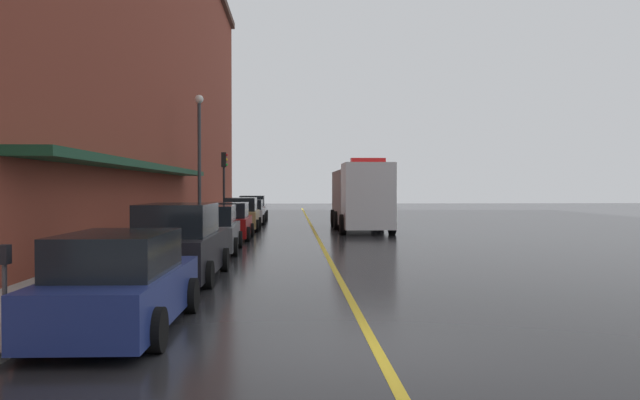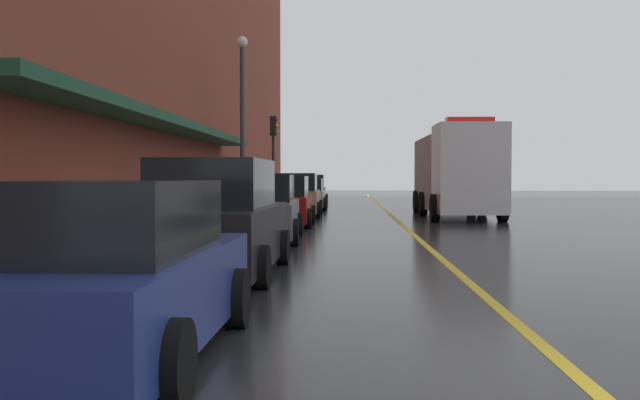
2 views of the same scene
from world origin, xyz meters
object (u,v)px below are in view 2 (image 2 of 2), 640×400
Objects in this scene: parked_car_3 at (281,203)px; street_lamp_left at (242,106)px; parking_meter_2 at (270,189)px; traffic_light_near at (273,144)px; parked_car_0 at (113,276)px; parked_car_1 at (217,222)px; parked_car_2 at (262,210)px; parked_car_5 at (306,195)px; parking_meter_0 at (237,195)px; box_truck at (455,173)px; parked_car_4 at (296,196)px; parked_car_6 at (309,191)px.

street_lamp_left reaches higher than parked_car_3.
parking_meter_2 is 2.40m from traffic_light_near.
parked_car_1 is (-0.07, 5.56, 0.13)m from parked_car_0.
parked_car_2 reaches higher than parked_car_3.
parked_car_5 is 12.97m from parking_meter_0.
street_lamp_left is (-8.48, -1.30, 2.61)m from box_truck.
parked_car_2 is 1.11× the size of parked_car_4.
parked_car_3 is 8.96m from parking_meter_2.
parked_car_5 is 3.35m from traffic_light_near.
parked_car_2 is at bearing 179.95° from parked_car_3.
parked_car_6 reaches higher than parked_car_0.
parking_meter_0 is (-7.88, -6.79, -0.73)m from box_truck.
parked_car_3 is at bearing 1.04° from parked_car_1.
parked_car_4 is 0.46× the size of box_truck.
parked_car_0 is 0.93× the size of parked_car_2.
parked_car_4 reaches higher than parked_car_5.
parked_car_1 is at bearing 178.39° from parked_car_2.
parking_meter_2 is 5.54m from street_lamp_left.
parking_meter_0 is (-1.34, 10.97, 0.18)m from parked_car_1.
parked_car_3 is at bearing 179.23° from parked_car_6.
parking_meter_0 is at bearing 168.20° from parked_car_4.
parked_car_2 is at bearing 1.08° from parked_car_0.
parked_car_4 is (0.09, 5.89, 0.05)m from parked_car_3.
parked_car_2 is 3.59× the size of parking_meter_2.
parked_car_3 is (-0.01, 12.00, -0.11)m from parked_car_1.
parked_car_1 is 3.61× the size of parking_meter_2.
parked_car_0 is 1.06× the size of parked_car_6.
parking_meter_0 is at bearing -90.32° from traffic_light_near.
parked_car_0 is at bearing -179.80° from parked_car_3.
parked_car_2 reaches higher than parked_car_0.
street_lamp_left is at bearing 9.28° from parked_car_2.
parked_car_1 is 22.18m from traffic_light_near.
parked_car_2 reaches higher than parking_meter_2.
box_truck is (6.46, -0.11, 0.97)m from parked_car_4.
parked_car_1 is 12.00m from parked_car_3.
parked_car_0 is at bearing 179.40° from parked_car_6.
street_lamp_left is (-1.93, 9.93, 3.61)m from parked_car_2.
parked_car_4 reaches higher than parked_car_6.
traffic_light_near is at bearing 83.22° from street_lamp_left.
parked_car_1 is at bearing 179.55° from parked_car_4.
parking_meter_0 is at bearing -83.77° from street_lamp_left.
traffic_light_near is (-1.36, 4.15, 2.33)m from parked_car_4.
parked_car_0 is 1.04× the size of parked_car_5.
box_truck is (6.53, -11.12, 0.98)m from parked_car_6.
parked_car_6 is at bearing 80.45° from parking_meter_2.
parked_car_6 reaches higher than parked_car_3.
traffic_light_near is (-7.82, 4.26, 1.37)m from box_truck.
parked_car_0 is 34.44m from parked_car_6.
parked_car_4 is at bearing 179.12° from parked_car_5.
parked_car_6 is 0.61× the size of street_lamp_left.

